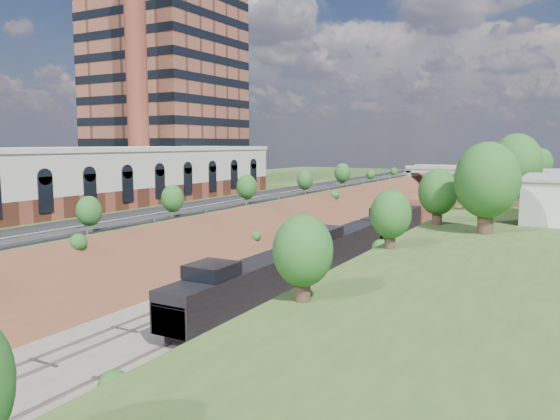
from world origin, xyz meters
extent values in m
cube|color=#365623|center=(-33.00, 60.00, 2.50)|extent=(44.00, 180.00, 5.00)
cube|color=brown|center=(-11.00, 60.00, 0.00)|extent=(10.00, 180.00, 10.00)
cube|color=brown|center=(11.00, 60.00, 0.00)|extent=(10.00, 180.00, 10.00)
cube|color=gray|center=(-2.60, 60.00, 0.09)|extent=(1.58, 180.00, 0.18)
cube|color=gray|center=(2.60, 60.00, 0.09)|extent=(1.58, 180.00, 0.18)
cube|color=black|center=(-15.50, 60.00, 5.05)|extent=(8.00, 180.00, 0.10)
cube|color=#99999E|center=(-11.40, 60.00, 5.55)|extent=(0.06, 171.00, 0.30)
cube|color=brown|center=(-28.00, 38.00, 6.10)|extent=(14.00, 62.00, 2.20)
cube|color=beige|center=(-28.00, 38.00, 9.35)|extent=(14.00, 62.00, 4.30)
cube|color=beige|center=(-28.00, 38.00, 11.75)|extent=(14.30, 62.30, 0.50)
cube|color=brown|center=(-44.00, 72.00, 27.00)|extent=(22.00, 22.00, 44.00)
cylinder|color=brown|center=(-36.00, 56.00, 25.00)|extent=(3.20, 3.20, 40.00)
cube|color=gray|center=(-11.50, 122.00, 3.10)|extent=(1.50, 8.00, 6.20)
cube|color=gray|center=(11.50, 122.00, 3.10)|extent=(1.50, 8.00, 6.20)
cube|color=gray|center=(0.00, 122.00, 6.20)|extent=(24.00, 8.00, 1.00)
cube|color=gray|center=(0.00, 118.00, 7.00)|extent=(24.00, 0.30, 0.80)
cube|color=gray|center=(0.00, 126.00, 7.00)|extent=(24.00, 0.30, 0.80)
cylinder|color=#473323|center=(17.00, 40.00, 6.31)|extent=(1.30, 1.30, 2.62)
ellipsoid|color=#276022|center=(17.00, 40.00, 9.46)|extent=(5.25, 5.25, 6.30)
cylinder|color=#473323|center=(-11.80, 20.00, 5.61)|extent=(0.66, 0.66, 1.22)
ellipsoid|color=#276022|center=(-11.80, 20.00, 7.08)|extent=(2.45, 2.45, 2.94)
cube|color=black|center=(2.60, 19.96, 0.45)|extent=(2.40, 4.00, 0.90)
cube|color=black|center=(2.60, 25.50, 2.24)|extent=(2.85, 17.07, 2.68)
cube|color=black|center=(2.60, 18.46, 1.80)|extent=(2.62, 3.00, 1.80)
cube|color=silver|center=(2.60, 18.46, 2.80)|extent=(2.62, 3.00, 0.15)
cube|color=black|center=(2.60, 21.46, 4.10)|extent=(2.79, 3.10, 0.90)
cube|color=black|center=(2.60, 43.57, 2.24)|extent=(2.85, 17.07, 2.68)
cube|color=black|center=(2.60, 61.64, 2.24)|extent=(2.85, 17.07, 2.68)
cube|color=brown|center=(2.60, 109.24, 2.61)|extent=(2.85, 76.14, 3.41)
camera|label=1|loc=(23.64, -7.38, 12.44)|focal=35.00mm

